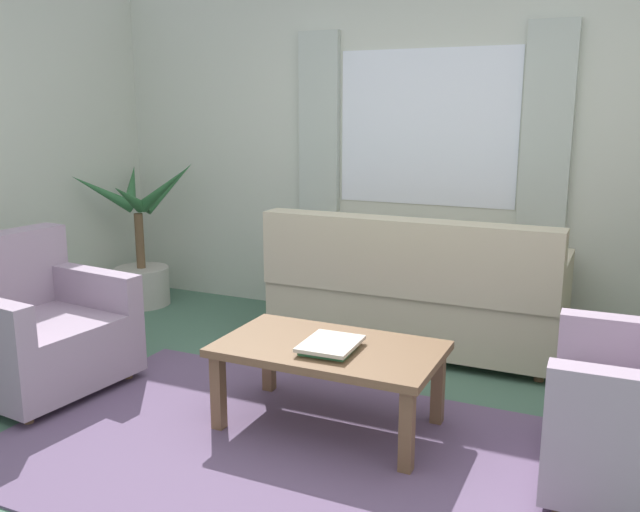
# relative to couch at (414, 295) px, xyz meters

# --- Properties ---
(ground_plane) EXTENTS (6.24, 6.24, 0.00)m
(ground_plane) POSITION_rel_couch_xyz_m (-0.12, -1.63, -0.37)
(ground_plane) COLOR #476B56
(wall_back) EXTENTS (5.32, 0.12, 2.60)m
(wall_back) POSITION_rel_couch_xyz_m (-0.12, 0.63, 0.93)
(wall_back) COLOR beige
(wall_back) RESTS_ON ground_plane
(window_with_curtains) EXTENTS (1.98, 0.07, 1.40)m
(window_with_curtains) POSITION_rel_couch_xyz_m (-0.12, 0.55, 1.08)
(window_with_curtains) COLOR white
(area_rug) EXTENTS (2.76, 1.76, 0.01)m
(area_rug) POSITION_rel_couch_xyz_m (-0.12, -1.63, -0.36)
(area_rug) COLOR #604C6B
(area_rug) RESTS_ON ground_plane
(couch) EXTENTS (1.90, 0.82, 0.92)m
(couch) POSITION_rel_couch_xyz_m (0.00, 0.00, 0.00)
(couch) COLOR #BCB293
(couch) RESTS_ON ground_plane
(armchair_left) EXTENTS (0.90, 0.92, 0.88)m
(armchair_left) POSITION_rel_couch_xyz_m (-1.80, -1.54, -0.01)
(armchair_left) COLOR #998499
(armchair_left) RESTS_ON ground_plane
(coffee_table) EXTENTS (1.10, 0.64, 0.44)m
(coffee_table) POSITION_rel_couch_xyz_m (-0.05, -1.30, 0.01)
(coffee_table) COLOR brown
(coffee_table) RESTS_ON ground_plane
(book_stack_on_table) EXTENTS (0.26, 0.33, 0.04)m
(book_stack_on_table) POSITION_rel_couch_xyz_m (-0.02, -1.36, 0.09)
(book_stack_on_table) COLOR #387F4C
(book_stack_on_table) RESTS_ON coffee_table
(potted_plant) EXTENTS (1.06, 0.93, 1.21)m
(potted_plant) POSITION_rel_couch_xyz_m (-2.33, 0.07, 0.05)
(potted_plant) COLOR #B7B2A8
(potted_plant) RESTS_ON ground_plane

